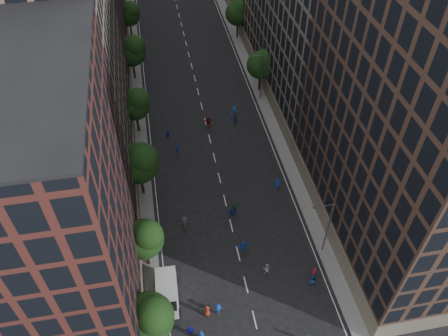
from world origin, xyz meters
The scene contains 36 objects.
ground centered at (0.00, 40.00, 0.00)m, with size 240.00×240.00×0.00m, color black.
sidewalk_left centered at (-12.00, 47.50, 0.07)m, with size 4.00×105.00×0.15m, color slate.
sidewalk_right centered at (12.00, 47.50, 0.07)m, with size 4.00×105.00×0.15m, color slate.
bldg_left_a centered at (-19.00, 11.00, 15.00)m, with size 14.00×22.00×30.00m, color #4F231E.
bldg_left_b centered at (-19.00, 35.00, 17.00)m, with size 14.00×26.00×34.00m, color #836D55.
bldg_left_c centered at (-19.00, 58.00, 14.00)m, with size 14.00×20.00×28.00m, color #4F231E.
bldg_right_a centered at (19.00, 15.00, 18.00)m, with size 14.00×30.00×36.00m, color #432E24.
bldg_right_b centered at (19.00, 44.00, 16.50)m, with size 14.00×28.00×33.00m, color #5E564D.
tree_left_0 centered at (-11.01, 3.85, 5.96)m, with size 5.20×5.20×8.83m.
tree_left_1 centered at (-11.02, 13.86, 5.55)m, with size 4.80×4.80×8.21m.
tree_left_2 centered at (-10.99, 25.83, 6.36)m, with size 5.60×5.60×9.45m.
tree_left_3 centered at (-11.02, 39.85, 5.82)m, with size 5.00×5.00×8.58m.
tree_left_4 centered at (-11.00, 55.84, 6.10)m, with size 5.40×5.40×9.08m.
tree_left_5 centered at (-11.02, 71.86, 5.68)m, with size 4.80×4.80×8.33m.
tree_right_a centered at (11.38, 47.85, 5.63)m, with size 5.00×5.00×8.39m.
tree_right_b centered at (11.39, 67.85, 5.96)m, with size 5.20×5.20×8.83m.
streetlamp_near centered at (10.37, 12.00, 5.17)m, with size 2.64×0.22×9.06m.
streetlamp_far centered at (10.37, 45.00, 5.17)m, with size 2.64×0.22×9.06m.
cargo_van centered at (-9.30, 8.81, 1.51)m, with size 2.71×5.47×2.86m.
skater_0 centered at (-6.18, 3.37, 0.87)m, with size 0.85×0.55×1.74m, color #124098.
skater_2 centered at (7.67, 7.57, 0.95)m, with size 0.93×0.72×1.90m, color #1444A7.
skater_3 centered at (-3.88, 6.09, 0.83)m, with size 1.07×0.61×1.65m, color #163CB2.
skater_4 centered at (-7.24, 4.09, 0.96)m, with size 1.12×0.47×1.91m, color #1716B2.
skater_5 centered at (0.72, 13.80, 0.91)m, with size 1.68×0.53×1.81m, color #164FB7.
skater_6 centered at (-5.12, 6.09, 0.88)m, with size 0.86×0.56×1.76m, color maroon.
skater_7 centered at (8.24, 8.60, 0.87)m, with size 0.64×0.42×1.75m, color maroon.
skater_8 centered at (2.77, 10.12, 0.87)m, with size 0.85×0.66×1.74m, color #AEAFAB.
skater_9 centered at (-6.11, 18.90, 0.97)m, with size 1.25×0.72×1.93m, color #3B3B3F.
skater_10 centered at (0.91, 20.27, 0.90)m, with size 1.05×0.44×1.80m, color #1E6637.
skater_11 centered at (0.35, 19.38, 0.82)m, with size 1.52×0.49×1.64m, color #123C94.
skater_12 centered at (7.88, 23.63, 0.79)m, with size 0.77×0.50×1.58m, color #1634B6.
skater_13 centered at (-5.51, 33.37, 0.87)m, with size 0.64×0.42×1.75m, color #1732BB.
skater_14 centered at (4.65, 38.94, 0.86)m, with size 0.84×0.65×1.72m, color #13379F.
skater_15 centered at (5.14, 41.36, 0.87)m, with size 1.12×0.64×1.73m, color blue.
skater_16 centered at (-6.62, 37.23, 0.84)m, with size 0.98×0.41×1.68m, color #1636B3.
skater_17 centered at (0.26, 39.26, 0.94)m, with size 1.75×0.56×1.89m, color maroon.
Camera 1 is at (-7.54, -17.24, 46.58)m, focal length 35.00 mm.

